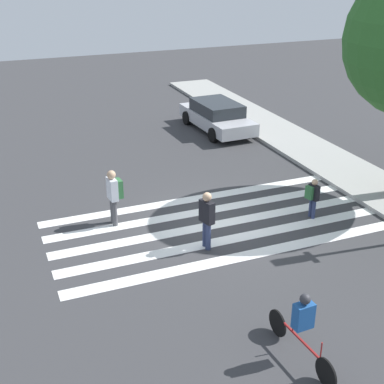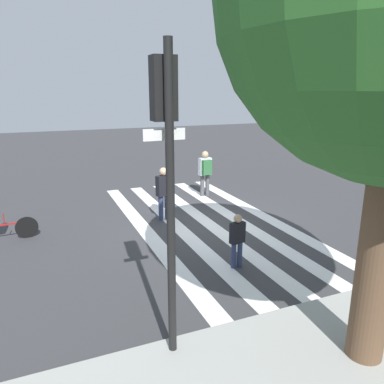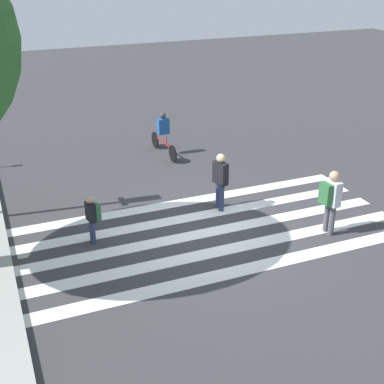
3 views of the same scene
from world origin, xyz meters
name	(u,v)px [view 1 (image 1 of 3)]	position (x,y,z in m)	size (l,w,h in m)	color
ground_plane	(215,225)	(0.00, 0.00, 0.00)	(60.00, 60.00, 0.00)	#38383A
sidewalk_curb	(382,191)	(0.00, 6.25, 0.07)	(36.00, 2.50, 0.14)	#9E9E99
crosswalk_stripes	(215,225)	(0.00, 0.00, 0.00)	(4.37, 10.00, 0.01)	white
pedestrian_adult_tall_backpack	(114,193)	(-1.20, -2.78, 1.02)	(0.50, 0.42, 1.75)	#4C4C51
pedestrian_adult_blue_shirt	(313,195)	(0.65, 2.96, 0.75)	(0.38, 0.34, 1.29)	navy
pedestrian_child_with_backpack	(207,217)	(1.14, -0.78, 0.95)	(0.51, 0.32, 1.68)	navy
cyclist_mid_street	(303,324)	(5.95, -0.80, 0.86)	(2.24, 0.41, 1.57)	black
car_parked_far_curb	(217,116)	(-8.51, 3.89, 0.70)	(4.64, 2.10, 1.35)	#B7B7BC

